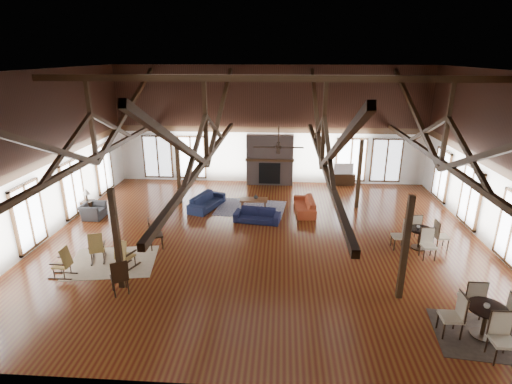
# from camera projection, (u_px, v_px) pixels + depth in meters

# --- Properties ---
(floor) EXTENTS (16.00, 16.00, 0.00)m
(floor) POSITION_uv_depth(u_px,v_px,m) (263.00, 239.00, 14.84)
(floor) COLOR #5D3413
(floor) RESTS_ON ground
(ceiling) EXTENTS (16.00, 14.00, 0.02)m
(ceiling) POSITION_uv_depth(u_px,v_px,m) (265.00, 70.00, 12.87)
(ceiling) COLOR black
(ceiling) RESTS_ON wall_back
(wall_back) EXTENTS (16.00, 0.02, 6.00)m
(wall_back) POSITION_uv_depth(u_px,v_px,m) (270.00, 126.00, 20.45)
(wall_back) COLOR silver
(wall_back) RESTS_ON floor
(wall_front) EXTENTS (16.00, 0.02, 6.00)m
(wall_front) POSITION_uv_depth(u_px,v_px,m) (246.00, 258.00, 7.26)
(wall_front) COLOR silver
(wall_front) RESTS_ON floor
(wall_left) EXTENTS (0.02, 14.00, 6.00)m
(wall_left) POSITION_uv_depth(u_px,v_px,m) (42.00, 157.00, 14.36)
(wall_left) COLOR silver
(wall_left) RESTS_ON floor
(wall_right) EXTENTS (0.02, 14.00, 6.00)m
(wall_right) POSITION_uv_depth(u_px,v_px,m) (502.00, 164.00, 13.36)
(wall_right) COLOR silver
(wall_right) RESTS_ON floor
(roof_truss) EXTENTS (15.60, 14.07, 3.14)m
(roof_truss) POSITION_uv_depth(u_px,v_px,m) (264.00, 131.00, 13.52)
(roof_truss) COLOR black
(roof_truss) RESTS_ON wall_back
(post_grid) EXTENTS (8.16, 7.16, 3.05)m
(post_grid) POSITION_uv_depth(u_px,v_px,m) (264.00, 200.00, 14.34)
(post_grid) COLOR black
(post_grid) RESTS_ON floor
(fireplace) EXTENTS (2.50, 0.69, 2.60)m
(fireplace) POSITION_uv_depth(u_px,v_px,m) (270.00, 160.00, 20.71)
(fireplace) COLOR brown
(fireplace) RESTS_ON floor
(ceiling_fan) EXTENTS (1.60, 1.60, 0.75)m
(ceiling_fan) POSITION_uv_depth(u_px,v_px,m) (278.00, 146.00, 12.64)
(ceiling_fan) COLOR black
(ceiling_fan) RESTS_ON roof_truss
(sofa_navy_front) EXTENTS (1.95, 1.00, 0.54)m
(sofa_navy_front) POSITION_uv_depth(u_px,v_px,m) (257.00, 215.00, 16.25)
(sofa_navy_front) COLOR #141737
(sofa_navy_front) RESTS_ON floor
(sofa_navy_left) EXTENTS (2.24, 1.46, 0.61)m
(sofa_navy_left) POSITION_uv_depth(u_px,v_px,m) (207.00, 201.00, 17.70)
(sofa_navy_left) COLOR #151D3B
(sofa_navy_left) RESTS_ON floor
(sofa_orange) EXTENTS (2.07, 0.91, 0.59)m
(sofa_orange) POSITION_uv_depth(u_px,v_px,m) (305.00, 205.00, 17.28)
(sofa_orange) COLOR #9E3B1E
(sofa_orange) RESTS_ON floor
(coffee_table) EXTENTS (1.21, 0.62, 0.46)m
(coffee_table) POSITION_uv_depth(u_px,v_px,m) (254.00, 200.00, 17.54)
(coffee_table) COLOR brown
(coffee_table) RESTS_ON floor
(vase) EXTENTS (0.21, 0.21, 0.21)m
(vase) POSITION_uv_depth(u_px,v_px,m) (256.00, 196.00, 17.54)
(vase) COLOR #B2B2B2
(vase) RESTS_ON coffee_table
(armchair) EXTENTS (0.97, 0.86, 0.62)m
(armchair) POSITION_uv_depth(u_px,v_px,m) (93.00, 211.00, 16.64)
(armchair) COLOR #2B2B2D
(armchair) RESTS_ON floor
(side_table_lamp) EXTENTS (0.45, 0.45, 1.15)m
(side_table_lamp) POSITION_uv_depth(u_px,v_px,m) (88.00, 204.00, 16.99)
(side_table_lamp) COLOR black
(side_table_lamp) RESTS_ON floor
(rocking_chair_a) EXTENTS (0.65, 0.89, 1.02)m
(rocking_chair_a) POSITION_uv_depth(u_px,v_px,m) (97.00, 248.00, 13.08)
(rocking_chair_a) COLOR olive
(rocking_chair_a) RESTS_ON floor
(rocking_chair_b) EXTENTS (0.69, 0.91, 1.04)m
(rocking_chair_b) POSITION_uv_depth(u_px,v_px,m) (124.00, 255.00, 12.60)
(rocking_chair_b) COLOR olive
(rocking_chair_b) RESTS_ON floor
(rocking_chair_c) EXTENTS (0.78, 0.45, 0.99)m
(rocking_chair_c) POSITION_uv_depth(u_px,v_px,m) (64.00, 263.00, 12.17)
(rocking_chair_c) COLOR olive
(rocking_chair_c) RESTS_ON floor
(side_chair_a) EXTENTS (0.61, 0.61, 1.10)m
(side_chair_a) POSITION_uv_depth(u_px,v_px,m) (153.00, 232.00, 13.89)
(side_chair_a) COLOR black
(side_chair_a) RESTS_ON floor
(side_chair_b) EXTENTS (0.63, 0.63, 1.09)m
(side_chair_b) POSITION_uv_depth(u_px,v_px,m) (119.00, 275.00, 11.20)
(side_chair_b) COLOR black
(side_chair_b) RESTS_ON floor
(cafe_table_near) EXTENTS (2.13, 2.13, 1.12)m
(cafe_table_near) POSITION_uv_depth(u_px,v_px,m) (486.00, 316.00, 9.56)
(cafe_table_near) COLOR black
(cafe_table_near) RESTS_ON floor
(cafe_table_far) EXTENTS (1.97, 1.97, 1.02)m
(cafe_table_far) POSITION_uv_depth(u_px,v_px,m) (420.00, 235.00, 13.94)
(cafe_table_far) COLOR black
(cafe_table_far) RESTS_ON floor
(cup_near) EXTENTS (0.14, 0.14, 0.11)m
(cup_near) POSITION_uv_depth(u_px,v_px,m) (487.00, 306.00, 9.44)
(cup_near) COLOR #B2B2B2
(cup_near) RESTS_ON cafe_table_near
(cup_far) EXTENTS (0.13, 0.13, 0.09)m
(cup_far) POSITION_uv_depth(u_px,v_px,m) (418.00, 227.00, 13.95)
(cup_far) COLOR #B2B2B2
(cup_far) RESTS_ON cafe_table_far
(tv_console) EXTENTS (1.18, 0.44, 0.59)m
(tv_console) POSITION_uv_depth(u_px,v_px,m) (343.00, 179.00, 20.87)
(tv_console) COLOR black
(tv_console) RESTS_ON floor
(television) EXTENTS (1.01, 0.19, 0.58)m
(television) POSITION_uv_depth(u_px,v_px,m) (343.00, 168.00, 20.68)
(television) COLOR #B2B2B2
(television) RESTS_ON tv_console
(rug_tan) EXTENTS (3.04, 2.55, 0.01)m
(rug_tan) POSITION_uv_depth(u_px,v_px,m) (113.00, 262.00, 13.16)
(rug_tan) COLOR tan
(rug_tan) RESTS_ON floor
(rug_navy) EXTENTS (3.19, 2.54, 0.01)m
(rug_navy) POSITION_uv_depth(u_px,v_px,m) (251.00, 208.00, 17.75)
(rug_navy) COLOR #1B1A4A
(rug_navy) RESTS_ON floor
(rug_dark) EXTENTS (2.25, 2.08, 0.01)m
(rug_dark) POSITION_uv_depth(u_px,v_px,m) (479.00, 335.00, 9.73)
(rug_dark) COLOR black
(rug_dark) RESTS_ON floor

